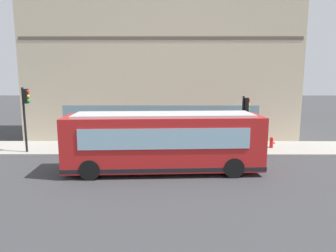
# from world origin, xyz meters

# --- Properties ---
(ground) EXTENTS (120.00, 120.00, 0.00)m
(ground) POSITION_xyz_m (0.00, 0.00, 0.00)
(ground) COLOR #38383A
(sidewalk_curb) EXTENTS (3.86, 40.00, 0.15)m
(sidewalk_curb) POSITION_xyz_m (4.53, 0.00, 0.07)
(sidewalk_curb) COLOR #9E9991
(sidewalk_curb) RESTS_ON ground
(building_corner) EXTENTS (6.17, 20.48, 13.73)m
(building_corner) POSITION_xyz_m (9.51, 0.00, 6.85)
(building_corner) COLOR beige
(building_corner) RESTS_ON ground
(city_bus_nearside) EXTENTS (3.06, 10.16, 3.07)m
(city_bus_nearside) POSITION_xyz_m (-0.34, -0.31, 1.55)
(city_bus_nearside) COLOR red
(city_bus_nearside) RESTS_ON ground
(traffic_light_near_corner) EXTENTS (0.32, 0.49, 3.55)m
(traffic_light_near_corner) POSITION_xyz_m (3.27, -5.36, 2.62)
(traffic_light_near_corner) COLOR black
(traffic_light_near_corner) RESTS_ON sidewalk_curb
(traffic_light_down_block) EXTENTS (0.32, 0.49, 4.10)m
(traffic_light_down_block) POSITION_xyz_m (3.21, 8.36, 3.00)
(traffic_light_down_block) COLOR black
(traffic_light_down_block) RESTS_ON sidewalk_curb
(fire_hydrant) EXTENTS (0.35, 0.35, 0.74)m
(fire_hydrant) POSITION_xyz_m (4.40, -7.50, 0.51)
(fire_hydrant) COLOR red
(fire_hydrant) RESTS_ON sidewalk_curb
(pedestrian_walking_along_curb) EXTENTS (0.32, 0.32, 1.73)m
(pedestrian_walking_along_curb) POSITION_xyz_m (4.26, -6.34, 1.15)
(pedestrian_walking_along_curb) COLOR #B23338
(pedestrian_walking_along_curb) RESTS_ON sidewalk_curb
(pedestrian_near_hydrant) EXTENTS (0.32, 0.32, 1.65)m
(pedestrian_near_hydrant) POSITION_xyz_m (4.12, 0.86, 1.10)
(pedestrian_near_hydrant) COLOR #99994C
(pedestrian_near_hydrant) RESTS_ON sidewalk_curb
(pedestrian_near_building_entrance) EXTENTS (0.32, 0.32, 1.57)m
(pedestrian_near_building_entrance) POSITION_xyz_m (5.53, 0.34, 1.04)
(pedestrian_near_building_entrance) COLOR #3F8C4C
(pedestrian_near_building_entrance) RESTS_ON sidewalk_curb
(pedestrian_by_light_pole) EXTENTS (0.32, 0.32, 1.64)m
(pedestrian_by_light_pole) POSITION_xyz_m (4.66, -4.91, 1.09)
(pedestrian_by_light_pole) COLOR silver
(pedestrian_by_light_pole) RESTS_ON sidewalk_curb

